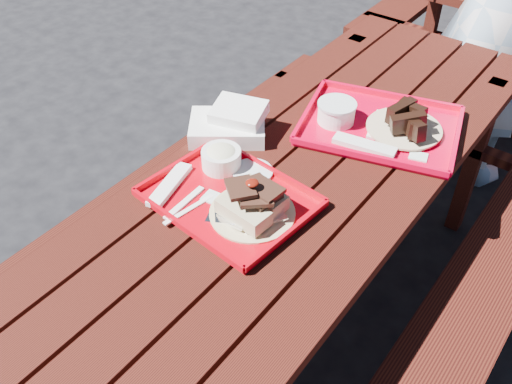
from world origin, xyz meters
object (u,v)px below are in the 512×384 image
at_px(picnic_table_near, 284,229).
at_px(person, 504,0).
at_px(near_tray, 234,189).
at_px(far_tray, 377,124).

distance_m(picnic_table_near, person, 1.48).
xyz_separation_m(near_tray, person, (0.21, 1.59, 0.08)).
height_order(near_tray, person, person).
distance_m(near_tray, far_tray, 0.57).
height_order(far_tray, person, person).
distance_m(picnic_table_near, near_tray, 0.28).
bearing_deg(person, picnic_table_near, 107.30).
xyz_separation_m(near_tray, far_tray, (0.17, 0.55, -0.01)).
bearing_deg(person, far_tray, 109.97).
relative_size(far_tray, person, 0.34).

